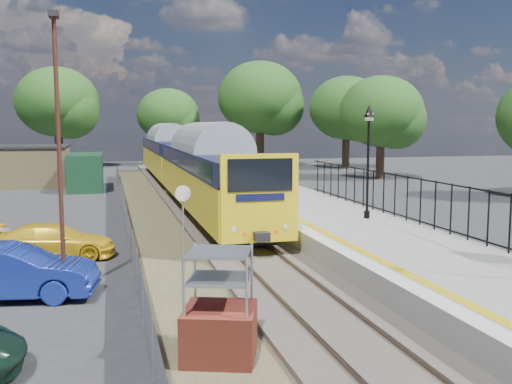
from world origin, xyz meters
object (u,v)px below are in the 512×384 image
object	(u,v)px
carpark_lamp	(59,139)
car_blue	(11,272)
train	(182,160)
car_yellow	(54,241)
speed_sign	(183,211)
brick_plinth	(220,308)
victorian_lamp_north	(369,135)

from	to	relation	value
carpark_lamp	car_blue	world-z (taller)	carpark_lamp
train	car_yellow	bearing A→B (deg)	-110.97
carpark_lamp	car_blue	xyz separation A→B (m)	(-1.36, 0.09, -3.57)
carpark_lamp	car_yellow	distance (m)	6.13
speed_sign	car_blue	size ratio (longest dim) A/B	0.60
brick_plinth	car_yellow	distance (m)	10.90
car_yellow	car_blue	bearing A→B (deg)	179.05
train	speed_sign	xyz separation A→B (m)	(-2.50, -19.72, -0.53)
carpark_lamp	victorian_lamp_north	bearing A→B (deg)	23.89
carpark_lamp	car_yellow	bearing A→B (deg)	97.84
train	carpark_lamp	bearing A→B (deg)	-105.21
carpark_lamp	car_blue	size ratio (longest dim) A/B	1.70
car_yellow	train	bearing A→B (deg)	-13.60
brick_plinth	carpark_lamp	distance (m)	7.03
car_blue	speed_sign	bearing A→B (deg)	-51.48
train	victorian_lamp_north	bearing A→B (deg)	-73.23
victorian_lamp_north	train	distance (m)	18.48
speed_sign	car_yellow	bearing A→B (deg)	151.09
train	car_blue	bearing A→B (deg)	-108.44
speed_sign	carpark_lamp	bearing A→B (deg)	-146.47
speed_sign	carpark_lamp	distance (m)	5.33
speed_sign	train	bearing A→B (deg)	77.49
train	car_blue	world-z (taller)	train
speed_sign	brick_plinth	bearing A→B (deg)	-97.66
train	car_blue	xyz separation A→B (m)	(-7.53, -22.58, -1.60)
speed_sign	carpark_lamp	xyz separation A→B (m)	(-3.67, -2.95, 2.51)
victorian_lamp_north	speed_sign	size ratio (longest dim) A/B	1.72
victorian_lamp_north	car_blue	size ratio (longest dim) A/B	1.02
train	carpark_lamp	world-z (taller)	carpark_lamp
victorian_lamp_north	brick_plinth	world-z (taller)	victorian_lamp_north
carpark_lamp	car_yellow	size ratio (longest dim) A/B	1.81
victorian_lamp_north	car_blue	distance (m)	14.21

